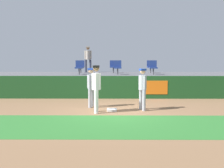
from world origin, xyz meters
TOP-DOWN VIEW (x-y plane):
  - ground_plane at (0.00, 0.00)m, footprint 60.00×60.00m
  - grass_foreground_strip at (0.00, -2.23)m, footprint 18.00×2.80m
  - first_base at (-0.20, 0.02)m, footprint 0.40×0.40m
  - player_fielder_home at (-0.80, -0.30)m, footprint 0.36×0.58m
  - player_runner_visitor at (1.06, 0.18)m, footprint 0.41×0.46m
  - player_coach_visitor at (-1.11, 0.80)m, footprint 0.39×0.47m
  - field_wall at (0.01, 3.32)m, footprint 18.00×0.26m
  - bleacher_platform at (0.00, 5.89)m, footprint 18.00×4.80m
  - seat_back_right at (2.32, 6.56)m, footprint 0.45×0.44m
  - seat_front_left at (-2.17, 4.76)m, footprint 0.46×0.44m
  - seat_front_center at (0.11, 4.76)m, footprint 0.45×0.44m
  - seat_back_left at (-2.32, 6.56)m, footprint 0.45×0.44m
  - seat_back_center at (-0.15, 6.56)m, footprint 0.47×0.44m
  - seat_front_right at (2.22, 4.76)m, footprint 0.45×0.44m
  - spectator_hooded at (-1.96, 7.72)m, footprint 0.51×0.37m

SIDE VIEW (x-z plane):
  - ground_plane at x=0.00m, z-range 0.00..0.00m
  - grass_foreground_strip at x=0.00m, z-range 0.00..0.01m
  - first_base at x=-0.20m, z-range 0.00..0.08m
  - bleacher_platform at x=0.00m, z-range 0.00..1.21m
  - field_wall at x=0.01m, z-range 0.00..1.21m
  - player_coach_visitor at x=-1.11m, z-range 0.14..1.84m
  - player_runner_visitor at x=1.06m, z-range 0.14..1.84m
  - player_fielder_home at x=-0.80m, z-range 0.14..1.99m
  - seat_back_left at x=-2.32m, z-range 1.26..2.10m
  - seat_back_right at x=2.32m, z-range 1.26..2.10m
  - seat_front_center at x=0.11m, z-range 1.26..2.10m
  - seat_front_right at x=2.22m, z-range 1.26..2.10m
  - seat_front_left at x=-2.17m, z-range 1.26..2.10m
  - seat_back_center at x=-0.15m, z-range 1.26..2.10m
  - spectator_hooded at x=-1.96m, z-range 1.36..3.18m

